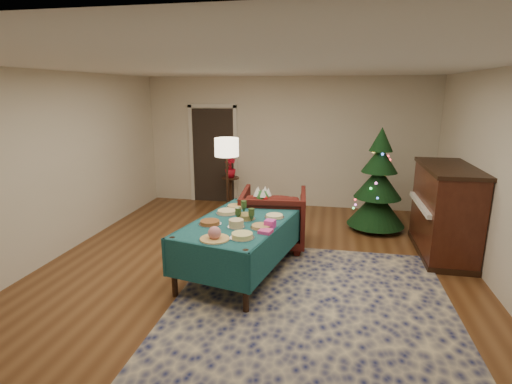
% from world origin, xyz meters
% --- Properties ---
extents(room_shell, '(7.00, 7.00, 7.00)m').
position_xyz_m(room_shell, '(0.00, 0.00, 1.35)').
color(room_shell, '#593319').
rests_on(room_shell, ground).
extents(doorway, '(1.08, 0.04, 2.16)m').
position_xyz_m(doorway, '(-1.60, 3.48, 1.10)').
color(doorway, black).
rests_on(doorway, ground).
extents(rug, '(3.23, 4.22, 0.02)m').
position_xyz_m(rug, '(0.82, -1.05, 0.01)').
color(rug, '#121946').
rests_on(rug, ground).
extents(buffet_table, '(1.52, 2.14, 0.76)m').
position_xyz_m(buffet_table, '(-0.17, 0.03, 0.61)').
color(buffet_table, black).
rests_on(buffet_table, ground).
extents(platter_0, '(0.35, 0.35, 0.16)m').
position_xyz_m(platter_0, '(-0.31, -0.71, 0.82)').
color(platter_0, silver).
rests_on(platter_0, buffet_table).
extents(platter_1, '(0.29, 0.29, 0.06)m').
position_xyz_m(platter_1, '(-0.01, -0.60, 0.79)').
color(platter_1, silver).
rests_on(platter_1, buffet_table).
extents(platter_2, '(0.29, 0.29, 0.05)m').
position_xyz_m(platter_2, '(-0.53, -0.20, 0.78)').
color(platter_2, silver).
rests_on(platter_2, buffet_table).
extents(platter_3, '(0.22, 0.22, 0.10)m').
position_xyz_m(platter_3, '(-0.17, -0.25, 0.81)').
color(platter_3, silver).
rests_on(platter_3, buffet_table).
extents(platter_4, '(0.28, 0.28, 0.04)m').
position_xyz_m(platter_4, '(0.14, -0.21, 0.78)').
color(platter_4, silver).
rests_on(platter_4, buffet_table).
extents(platter_5, '(0.31, 0.31, 0.05)m').
position_xyz_m(platter_5, '(-0.43, 0.29, 0.78)').
color(platter_5, silver).
rests_on(platter_5, buffet_table).
extents(platter_6, '(0.26, 0.26, 0.07)m').
position_xyz_m(platter_6, '(-0.12, 0.09, 0.79)').
color(platter_6, silver).
rests_on(platter_6, buffet_table).
extents(platter_7, '(0.27, 0.27, 0.04)m').
position_xyz_m(platter_7, '(0.24, 0.24, 0.78)').
color(platter_7, silver).
rests_on(platter_7, buffet_table).
extents(platter_8, '(0.28, 0.28, 0.04)m').
position_xyz_m(platter_8, '(-0.38, 0.58, 0.78)').
color(platter_8, silver).
rests_on(platter_8, buffet_table).
extents(goblet_0, '(0.08, 0.08, 0.18)m').
position_xyz_m(goblet_0, '(-0.21, 0.36, 0.85)').
color(goblet_0, '#2D471E').
rests_on(goblet_0, buffet_table).
extents(goblet_1, '(0.08, 0.08, 0.18)m').
position_xyz_m(goblet_1, '(-0.03, 0.02, 0.85)').
color(goblet_1, '#2D471E').
rests_on(goblet_1, buffet_table).
extents(goblet_2, '(0.08, 0.08, 0.18)m').
position_xyz_m(goblet_2, '(-0.21, 0.02, 0.85)').
color(goblet_2, '#2D471E').
rests_on(goblet_2, buffet_table).
extents(napkin_stack, '(0.18, 0.18, 0.04)m').
position_xyz_m(napkin_stack, '(0.23, -0.37, 0.78)').
color(napkin_stack, '#E53F8F').
rests_on(napkin_stack, buffet_table).
extents(gift_box, '(0.14, 0.14, 0.10)m').
position_xyz_m(gift_box, '(0.25, -0.18, 0.81)').
color(gift_box, '#E13EB2').
rests_on(gift_box, buffet_table).
extents(centerpiece, '(0.27, 0.27, 0.31)m').
position_xyz_m(centerpiece, '(-0.02, 0.77, 0.89)').
color(centerpiece, '#1E4C1E').
rests_on(centerpiece, buffet_table).
extents(armchair, '(1.06, 1.00, 1.02)m').
position_xyz_m(armchair, '(0.10, 1.11, 0.51)').
color(armchair, '#46130F').
rests_on(armchair, ground).
extents(floor_lamp, '(0.40, 0.40, 1.66)m').
position_xyz_m(floor_lamp, '(-0.76, 1.52, 1.41)').
color(floor_lamp, '#A57F3F').
rests_on(floor_lamp, ground).
extents(side_table, '(0.36, 0.36, 0.65)m').
position_xyz_m(side_table, '(-1.12, 3.09, 0.31)').
color(side_table, black).
rests_on(side_table, ground).
extents(potted_plant, '(0.23, 0.42, 0.23)m').
position_xyz_m(potted_plant, '(-1.12, 3.09, 0.76)').
color(potted_plant, '#AD0C1C').
rests_on(potted_plant, side_table).
extents(christmas_tree, '(1.01, 1.01, 1.82)m').
position_xyz_m(christmas_tree, '(1.78, 2.23, 0.82)').
color(christmas_tree, black).
rests_on(christmas_tree, ground).
extents(piano, '(0.74, 1.57, 1.36)m').
position_xyz_m(piano, '(2.65, 1.28, 0.66)').
color(piano, black).
rests_on(piano, ground).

